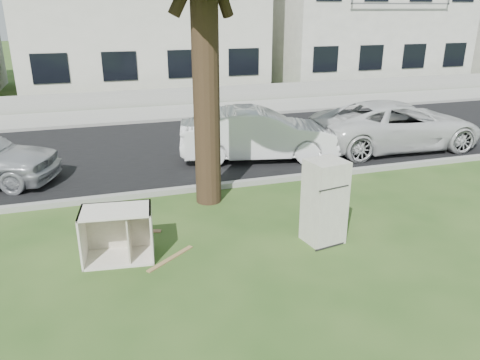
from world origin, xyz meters
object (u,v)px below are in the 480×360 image
object	(u,v)px
car_center	(258,134)
car_right	(397,125)
cabinet	(118,234)
fridge	(324,202)

from	to	relation	value
car_center	car_right	bearing A→B (deg)	-81.39
cabinet	car_center	size ratio (longest dim) A/B	0.27
fridge	cabinet	xyz separation A→B (m)	(-3.50, 0.43, -0.31)
cabinet	car_center	bearing A→B (deg)	55.17
fridge	car_right	distance (m)	6.69
cabinet	car_right	world-z (taller)	car_right
car_right	car_center	bearing A→B (deg)	89.78
fridge	cabinet	world-z (taller)	fridge
fridge	car_right	bearing A→B (deg)	34.58
fridge	car_center	xyz separation A→B (m)	(0.51, 4.91, -0.05)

